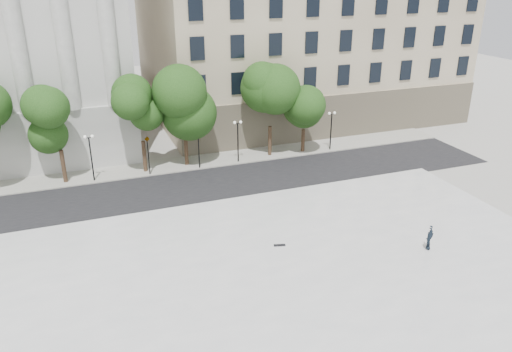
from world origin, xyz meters
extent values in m
plane|color=#A6A39C|center=(0.00, 0.00, 0.00)|extent=(160.00, 160.00, 0.00)
cube|color=silver|center=(0.00, 3.00, 0.23)|extent=(44.00, 22.00, 0.45)
cube|color=black|center=(0.00, 18.00, 0.01)|extent=(60.00, 8.00, 0.02)
cube|color=#A9A69C|center=(0.00, 24.00, 0.06)|extent=(60.00, 4.00, 0.12)
cube|color=beige|center=(20.00, 39.00, 10.50)|extent=(36.00, 26.00, 21.00)
cylinder|color=black|center=(-1.90, 22.30, 1.75)|extent=(0.10, 0.10, 3.50)
imported|color=black|center=(-1.90, 22.30, 3.88)|extent=(0.78, 1.95, 0.77)
cylinder|color=black|center=(2.82, 22.30, 1.75)|extent=(0.10, 0.10, 3.50)
imported|color=black|center=(2.82, 22.30, 3.84)|extent=(0.75, 1.72, 0.68)
imported|color=black|center=(13.03, 1.79, 0.68)|extent=(1.53, 1.70, 0.46)
cube|color=black|center=(4.04, 5.66, 0.49)|extent=(0.80, 0.39, 0.08)
cylinder|color=#382619|center=(-9.23, 23.14, 1.54)|extent=(0.36, 0.36, 3.08)
sphere|color=#193C11|center=(-9.23, 23.14, 5.72)|extent=(4.06, 4.06, 4.06)
cylinder|color=#382619|center=(-2.15, 23.25, 1.52)|extent=(0.36, 0.36, 3.05)
sphere|color=#193C11|center=(-2.15, 23.25, 5.66)|extent=(3.56, 3.56, 3.56)
cylinder|color=#382619|center=(1.88, 23.55, 1.57)|extent=(0.36, 0.36, 3.13)
sphere|color=#193C11|center=(1.88, 23.55, 5.82)|extent=(4.51, 4.51, 4.51)
cylinder|color=#382619|center=(10.43, 23.27, 1.56)|extent=(0.36, 0.36, 3.13)
sphere|color=#193C11|center=(10.43, 23.27, 5.81)|extent=(4.49, 4.49, 4.49)
cylinder|color=#382619|center=(14.05, 23.09, 1.25)|extent=(0.36, 0.36, 2.50)
sphere|color=#193C11|center=(14.05, 23.09, 4.64)|extent=(4.34, 4.34, 4.34)
cylinder|color=black|center=(-6.83, 22.60, 2.06)|extent=(0.12, 0.12, 4.12)
cube|color=black|center=(-6.83, 22.60, 4.12)|extent=(0.60, 0.06, 0.06)
sphere|color=white|center=(-7.13, 22.60, 4.22)|extent=(0.28, 0.28, 0.28)
sphere|color=white|center=(-6.53, 22.60, 4.22)|extent=(0.28, 0.28, 0.28)
cylinder|color=black|center=(6.81, 22.60, 2.00)|extent=(0.12, 0.12, 4.00)
cube|color=black|center=(6.81, 22.60, 4.00)|extent=(0.60, 0.06, 0.06)
sphere|color=white|center=(6.51, 22.60, 4.10)|extent=(0.28, 0.28, 0.28)
sphere|color=white|center=(7.11, 22.60, 4.10)|extent=(0.28, 0.28, 0.28)
cylinder|color=black|center=(16.99, 22.60, 1.97)|extent=(0.12, 0.12, 3.93)
cube|color=black|center=(16.99, 22.60, 3.93)|extent=(0.60, 0.06, 0.06)
sphere|color=white|center=(16.69, 22.60, 4.03)|extent=(0.28, 0.28, 0.28)
sphere|color=white|center=(17.29, 22.60, 4.03)|extent=(0.28, 0.28, 0.28)
camera|label=1|loc=(-7.66, -21.05, 17.59)|focal=35.00mm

